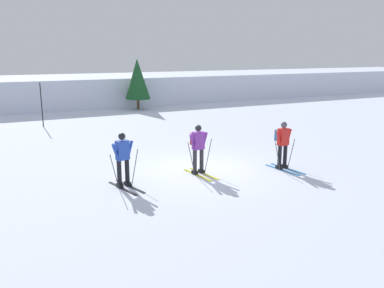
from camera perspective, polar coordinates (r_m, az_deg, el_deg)
name	(u,v)px	position (r m, az deg, el deg)	size (l,w,h in m)	color
ground_plane	(201,170)	(14.31, 1.24, -3.68)	(120.00, 120.00, 0.00)	silver
far_snow_ridge	(82,90)	(34.12, -15.39, 7.43)	(80.00, 8.74, 2.17)	silver
skier_purple	(198,147)	(13.62, 0.84, -0.37)	(1.00, 1.64, 1.71)	gold
skier_red	(283,143)	(14.57, 12.76, 0.19)	(1.00, 1.64, 1.71)	#237AC6
skier_blue	(123,158)	(12.47, -9.80, -2.00)	(0.98, 1.64, 1.71)	black
trail_marker_pole	(42,105)	(23.91, -20.60, 5.25)	(0.06, 0.06, 2.46)	black
conifer_far_left	(137,79)	(29.47, -7.76, 9.15)	(1.81, 1.81, 3.65)	#513823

